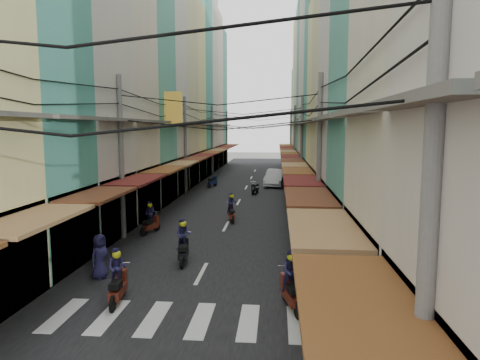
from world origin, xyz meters
The scene contains 15 objects.
ground centered at (0.00, 0.00, 0.00)m, with size 160.00×160.00×0.00m, color slate.
road centered at (0.00, 20.00, 0.01)m, with size 10.00×80.00×0.02m, color black.
sidewalk_left centered at (-6.50, 20.00, 0.03)m, with size 3.00×80.00×0.06m, color gray.
sidewalk_right centered at (6.50, 20.00, 0.03)m, with size 3.00×80.00×0.06m, color gray.
crosswalk centered at (0.00, -6.00, 0.03)m, with size 7.55×2.40×0.01m.
building_row_left centered at (-7.92, 16.56, 9.78)m, with size 7.80×67.67×23.70m.
building_row_right centered at (7.92, 16.45, 9.41)m, with size 7.80×68.98×22.59m.
utility_poles centered at (0.00, 15.01, 6.59)m, with size 10.20×66.13×8.20m.
white_car centered at (2.77, 23.40, 0.00)m, with size 5.65×2.22×1.99m, color silver.
bicycle centered at (6.94, 3.00, 0.00)m, with size 0.66×1.75×1.20m, color black.
moving_scooters centered at (-0.31, 3.46, 0.54)m, with size 8.03×28.79×1.89m.
parked_scooters centered at (4.26, -4.03, 0.48)m, with size 12.94×15.22×1.02m.
pedestrians centered at (-3.79, 3.79, 1.03)m, with size 13.33×23.78×2.15m.
market_umbrella centered at (6.05, -1.80, 2.18)m, with size 2.34×2.34×2.47m.
traffic_sign centered at (4.80, -2.84, 1.88)m, with size 0.10×0.57×2.62m.
Camera 1 is at (2.87, -17.76, 5.62)m, focal length 32.00 mm.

